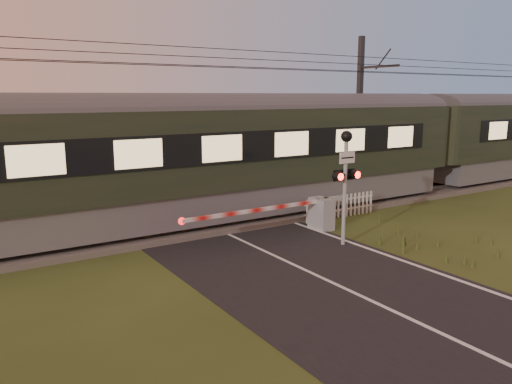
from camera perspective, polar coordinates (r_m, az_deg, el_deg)
ground at (r=12.80m, az=7.72°, el=-9.87°), size 160.00×160.00×0.00m
road at (r=12.64m, az=8.48°, el=-10.11°), size 6.00×140.00×0.03m
track_bed at (r=17.97m, az=-5.83°, el=-3.46°), size 140.00×3.40×0.39m
overhead_wires at (r=17.45m, az=-6.20°, el=14.85°), size 120.00×0.62×0.62m
train at (r=24.96m, az=18.60°, el=5.57°), size 45.88×3.16×4.28m
boom_gate at (r=17.07m, az=6.79°, el=-2.39°), size 6.28×0.83×1.11m
crossing_signal at (r=15.16m, az=10.20°, el=2.78°), size 0.89×0.36×3.51m
picket_fence at (r=18.99m, az=9.63°, el=-1.62°), size 3.38×0.07×0.86m
catenary_mast at (r=24.89m, az=11.81°, el=9.03°), size 0.23×2.46×7.28m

